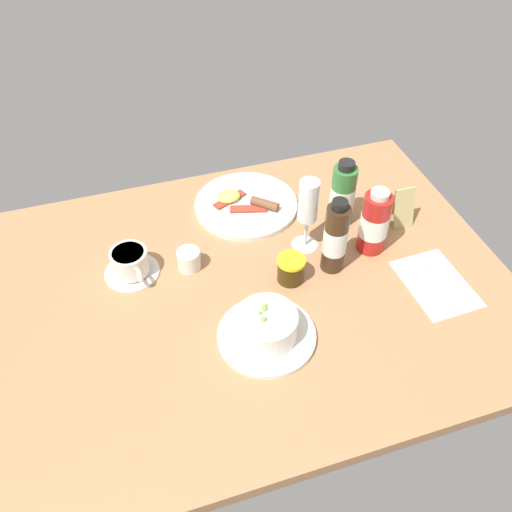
# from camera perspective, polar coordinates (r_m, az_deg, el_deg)

# --- Properties ---
(ground_plane) EXTENTS (1.10, 0.84, 0.03)m
(ground_plane) POSITION_cam_1_polar(r_m,az_deg,el_deg) (1.19, 0.01, -3.45)
(ground_plane) COLOR #A8754C
(porridge_bowl) EXTENTS (0.20, 0.20, 0.07)m
(porridge_bowl) POSITION_cam_1_polar(r_m,az_deg,el_deg) (1.06, 1.14, -7.58)
(porridge_bowl) COLOR silver
(porridge_bowl) RESTS_ON ground_plane
(cutlery_setting) EXTENTS (0.14, 0.19, 0.01)m
(cutlery_setting) POSITION_cam_1_polar(r_m,az_deg,el_deg) (1.24, 18.38, -2.57)
(cutlery_setting) COLOR silver
(cutlery_setting) RESTS_ON ground_plane
(coffee_cup) EXTENTS (0.12, 0.13, 0.06)m
(coffee_cup) POSITION_cam_1_polar(r_m,az_deg,el_deg) (1.21, -13.11, -0.77)
(coffee_cup) COLOR silver
(coffee_cup) RESTS_ON ground_plane
(creamer_jug) EXTENTS (0.06, 0.05, 0.05)m
(creamer_jug) POSITION_cam_1_polar(r_m,az_deg,el_deg) (1.20, -7.05, -0.34)
(creamer_jug) COLOR silver
(creamer_jug) RESTS_ON ground_plane
(wine_glass) EXTENTS (0.06, 0.06, 0.18)m
(wine_glass) POSITION_cam_1_polar(r_m,az_deg,el_deg) (1.19, 5.52, 5.35)
(wine_glass) COLOR white
(wine_glass) RESTS_ON ground_plane
(jam_jar) EXTENTS (0.06, 0.06, 0.06)m
(jam_jar) POSITION_cam_1_polar(r_m,az_deg,el_deg) (1.17, 3.70, -1.39)
(jam_jar) COLOR #38270C
(jam_jar) RESTS_ON ground_plane
(sauce_bottle_red) EXTENTS (0.06, 0.06, 0.16)m
(sauce_bottle_red) POSITION_cam_1_polar(r_m,az_deg,el_deg) (1.23, 12.37, 3.45)
(sauce_bottle_red) COLOR #B21E19
(sauce_bottle_red) RESTS_ON ground_plane
(sauce_bottle_green) EXTENTS (0.06, 0.06, 0.17)m
(sauce_bottle_green) POSITION_cam_1_polar(r_m,az_deg,el_deg) (1.29, 9.10, 6.32)
(sauce_bottle_green) COLOR #337233
(sauce_bottle_green) RESTS_ON ground_plane
(sauce_bottle_brown) EXTENTS (0.05, 0.05, 0.19)m
(sauce_bottle_brown) POSITION_cam_1_polar(r_m,az_deg,el_deg) (1.16, 8.35, 1.88)
(sauce_bottle_brown) COLOR #382314
(sauce_bottle_brown) RESTS_ON ground_plane
(breakfast_plate) EXTENTS (0.26, 0.26, 0.04)m
(breakfast_plate) POSITION_cam_1_polar(r_m,az_deg,el_deg) (1.36, -1.14, 5.47)
(breakfast_plate) COLOR silver
(breakfast_plate) RESTS_ON ground_plane
(menu_card) EXTENTS (0.05, 0.05, 0.10)m
(menu_card) POSITION_cam_1_polar(r_m,az_deg,el_deg) (1.34, 15.11, 5.20)
(menu_card) COLOR tan
(menu_card) RESTS_ON ground_plane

